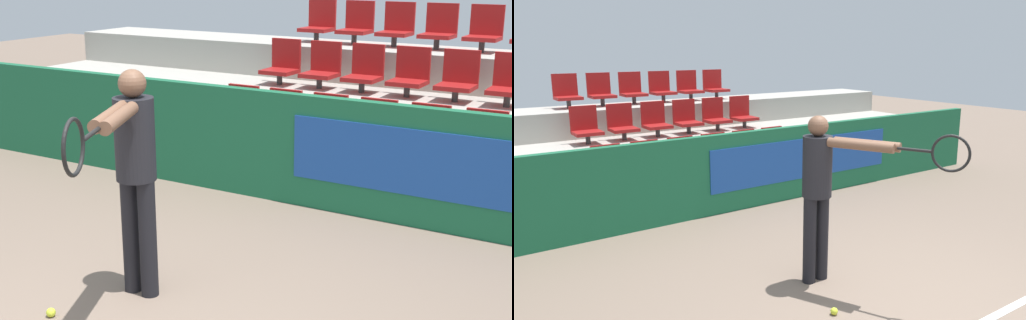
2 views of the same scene
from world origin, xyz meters
The scene contains 25 objects.
ground_plane centered at (0.00, 0.00, 0.00)m, with size 30.00×30.00×0.00m, color #7A6656.
barrier_wall centered at (0.03, 3.40, 0.57)m, with size 10.66×0.14×1.13m.
bleacher_tier_front centered at (0.00, 4.00, 0.22)m, with size 10.26×1.03×0.44m.
bleacher_tier_middle centered at (0.00, 5.03, 0.44)m, with size 10.26×1.03×0.88m.
bleacher_tier_back centered at (0.00, 6.06, 0.66)m, with size 10.26×1.03×1.32m.
stadium_chair_0 centered at (-1.39, 4.12, 0.69)m, with size 0.40×0.39×0.56m.
stadium_chair_1 centered at (-0.83, 4.12, 0.69)m, with size 0.40×0.39×0.56m.
stadium_chair_2 centered at (-0.28, 4.12, 0.69)m, with size 0.40×0.39×0.56m.
stadium_chair_3 centered at (0.28, 4.12, 0.69)m, with size 0.40×0.39×0.56m.
stadium_chair_4 centered at (0.83, 4.12, 0.69)m, with size 0.40×0.39×0.56m.
stadium_chair_5 centered at (1.39, 4.12, 0.69)m, with size 0.40×0.39×0.56m.
stadium_chair_6 centered at (-1.39, 5.15, 1.13)m, with size 0.40×0.39×0.56m.
stadium_chair_7 centered at (-0.83, 5.15, 1.13)m, with size 0.40×0.39×0.56m.
stadium_chair_8 centered at (-0.28, 5.15, 1.13)m, with size 0.40×0.39×0.56m.
stadium_chair_9 centered at (0.28, 5.15, 1.13)m, with size 0.40×0.39×0.56m.
stadium_chair_10 centered at (0.83, 5.15, 1.13)m, with size 0.40×0.39×0.56m.
stadium_chair_11 centered at (1.39, 5.15, 1.13)m, with size 0.40×0.39×0.56m.
stadium_chair_12 centered at (-1.39, 6.18, 1.57)m, with size 0.40×0.39×0.56m.
stadium_chair_13 centered at (-0.83, 6.18, 1.57)m, with size 0.40×0.39×0.56m.
stadium_chair_14 centered at (-0.28, 6.18, 1.57)m, with size 0.40×0.39×0.56m.
stadium_chair_15 centered at (0.28, 6.18, 1.57)m, with size 0.40×0.39×0.56m.
stadium_chair_16 centered at (0.83, 6.18, 1.57)m, with size 0.40×0.39×0.56m.
stadium_chair_17 centered at (1.39, 6.18, 1.57)m, with size 0.40×0.39×0.56m.
tennis_player centered at (-0.27, 0.94, 1.02)m, with size 0.74×1.39×1.68m.
tennis_ball centered at (-0.60, 0.39, 0.03)m, with size 0.07×0.07×0.07m.
Camera 2 is at (-3.33, -2.57, 2.30)m, focal length 35.00 mm.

